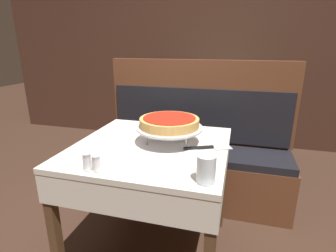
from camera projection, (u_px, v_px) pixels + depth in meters
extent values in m
plane|color=#382319|center=(153.00, 252.00, 1.76)|extent=(14.00, 14.00, 0.00)
cube|color=beige|center=(151.00, 147.00, 1.53)|extent=(0.88, 0.88, 0.03)
cube|color=white|center=(151.00, 144.00, 1.53)|extent=(0.54, 0.54, 0.00)
cube|color=beige|center=(151.00, 162.00, 1.56)|extent=(0.87, 0.87, 0.16)
cube|color=#4C331E|center=(55.00, 236.00, 1.38)|extent=(0.05, 0.05, 0.75)
cube|color=#4C331E|center=(121.00, 169.00, 2.12)|extent=(0.05, 0.05, 0.75)
cube|color=#4C331E|center=(222.00, 182.00, 1.92)|extent=(0.05, 0.05, 0.75)
cube|color=#1E6B33|center=(218.00, 97.00, 2.98)|extent=(0.83, 0.83, 0.03)
cube|color=white|center=(218.00, 96.00, 2.98)|extent=(0.52, 0.52, 0.00)
cube|color=#1E6B33|center=(217.00, 103.00, 3.00)|extent=(0.83, 0.83, 0.11)
cube|color=#4C331E|center=(177.00, 137.00, 2.84)|extent=(0.05, 0.05, 0.74)
cube|color=#4C331E|center=(250.00, 144.00, 2.65)|extent=(0.05, 0.05, 0.74)
cube|color=#4C331E|center=(190.00, 119.00, 3.55)|extent=(0.05, 0.05, 0.74)
cube|color=#4C331E|center=(249.00, 123.00, 3.35)|extent=(0.05, 0.05, 0.74)
cube|color=brown|center=(194.00, 177.00, 2.32)|extent=(1.60, 0.45, 0.43)
cube|color=black|center=(194.00, 151.00, 2.24)|extent=(1.57, 0.44, 0.06)
cube|color=brown|center=(200.00, 102.00, 2.30)|extent=(1.60, 0.06, 0.72)
cube|color=black|center=(198.00, 115.00, 2.30)|extent=(1.54, 0.02, 0.46)
cube|color=#3D2319|center=(205.00, 55.00, 3.47)|extent=(6.00, 0.04, 2.40)
cylinder|color=#ADADB2|center=(175.00, 129.00, 1.66)|extent=(0.01, 0.01, 0.08)
cylinder|color=#ADADB2|center=(147.00, 138.00, 1.51)|extent=(0.01, 0.01, 0.08)
cylinder|color=#ADADB2|center=(186.00, 142.00, 1.45)|extent=(0.01, 0.01, 0.08)
cylinder|color=#ADADB2|center=(169.00, 130.00, 1.53)|extent=(0.26, 0.26, 0.01)
cylinder|color=silver|center=(169.00, 129.00, 1.53)|extent=(0.38, 0.38, 0.01)
cylinder|color=silver|center=(169.00, 127.00, 1.52)|extent=(0.39, 0.39, 0.01)
cylinder|color=tan|center=(169.00, 122.00, 1.51)|extent=(0.34, 0.34, 0.05)
cylinder|color=#A82314|center=(169.00, 118.00, 1.51)|extent=(0.30, 0.30, 0.01)
cube|color=#BCBCC1|center=(221.00, 147.00, 1.49)|extent=(0.13, 0.12, 0.00)
cube|color=black|center=(199.00, 148.00, 1.46)|extent=(0.16, 0.09, 0.01)
cylinder|color=silver|center=(206.00, 169.00, 1.10)|extent=(0.08, 0.08, 0.12)
cylinder|color=silver|center=(87.00, 163.00, 1.21)|extent=(0.04, 0.04, 0.06)
cylinder|color=#B7B7BC|center=(87.00, 156.00, 1.20)|extent=(0.04, 0.04, 0.02)
cylinder|color=silver|center=(96.00, 165.00, 1.20)|extent=(0.04, 0.04, 0.06)
cylinder|color=#B7B7BC|center=(96.00, 158.00, 1.19)|extent=(0.04, 0.04, 0.02)
cube|color=#B2B2B7|center=(169.00, 119.00, 1.87)|extent=(0.10, 0.05, 0.09)
cube|color=black|center=(216.00, 95.00, 2.92)|extent=(0.14, 0.14, 0.03)
cylinder|color=black|center=(216.00, 89.00, 2.90)|extent=(0.01, 0.01, 0.12)
cylinder|color=gold|center=(216.00, 89.00, 2.95)|extent=(0.04, 0.04, 0.09)
cylinder|color=red|center=(216.00, 91.00, 2.87)|extent=(0.04, 0.04, 0.09)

